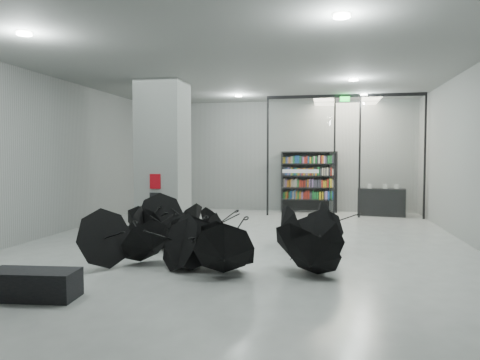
% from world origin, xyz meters
% --- Properties ---
extents(room, '(14.00, 14.02, 4.01)m').
position_xyz_m(room, '(0.00, 0.00, 2.84)').
color(room, gray).
rests_on(room, ground).
extents(column, '(1.20, 1.20, 4.00)m').
position_xyz_m(column, '(-2.50, 2.00, 2.00)').
color(column, slate).
rests_on(column, ground).
extents(fire_cabinet, '(0.28, 0.04, 0.38)m').
position_xyz_m(fire_cabinet, '(-2.50, 1.38, 1.35)').
color(fire_cabinet, '#A50A07').
rests_on(fire_cabinet, column).
extents(info_panel, '(0.30, 0.03, 0.42)m').
position_xyz_m(info_panel, '(-2.50, 1.38, 0.85)').
color(info_panel, black).
rests_on(info_panel, column).
extents(exit_sign, '(0.30, 0.06, 0.15)m').
position_xyz_m(exit_sign, '(2.40, 5.30, 3.82)').
color(exit_sign, '#0CE533').
rests_on(exit_sign, room).
extents(glass_partition, '(5.06, 0.08, 4.00)m').
position_xyz_m(glass_partition, '(2.39, 5.50, 2.18)').
color(glass_partition, silver).
rests_on(glass_partition, ground).
extents(bench, '(1.29, 0.65, 0.40)m').
position_xyz_m(bench, '(-2.22, -4.02, 0.20)').
color(bench, black).
rests_on(bench, ground).
extents(bookshelf, '(2.01, 0.64, 2.17)m').
position_xyz_m(bookshelf, '(1.22, 6.75, 1.09)').
color(bookshelf, black).
rests_on(bookshelf, ground).
extents(shop_counter, '(1.60, 0.85, 0.92)m').
position_xyz_m(shop_counter, '(3.69, 6.11, 0.46)').
color(shop_counter, black).
rests_on(shop_counter, ground).
extents(umbrella_cluster, '(5.20, 4.58, 1.29)m').
position_xyz_m(umbrella_cluster, '(-0.41, -1.07, 0.31)').
color(umbrella_cluster, black).
rests_on(umbrella_cluster, ground).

